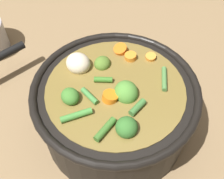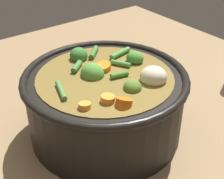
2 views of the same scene
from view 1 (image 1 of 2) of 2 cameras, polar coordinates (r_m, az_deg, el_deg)
name	(u,v)px [view 1 (image 1 of 2)]	position (r m, az deg, el deg)	size (l,w,h in m)	color
ground_plane	(115,125)	(0.55, 0.62, -7.83)	(1.10, 1.10, 0.00)	#8C704C
cooking_pot	(115,106)	(0.49, 0.66, -3.69)	(0.30, 0.30, 0.15)	black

